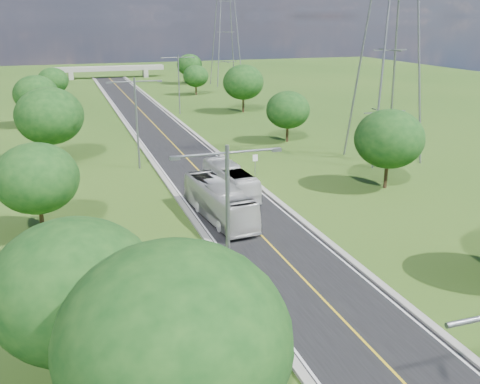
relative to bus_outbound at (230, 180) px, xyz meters
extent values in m
plane|color=#274B15|center=(-0.80, 26.99, -1.43)|extent=(260.00, 260.00, 0.00)
cube|color=black|center=(-0.80, 32.99, -1.40)|extent=(8.00, 150.00, 0.06)
cube|color=gray|center=(-5.05, 32.99, -1.32)|extent=(0.50, 150.00, 0.22)
cube|color=gray|center=(3.45, 32.99, -1.32)|extent=(0.50, 150.00, 0.22)
cylinder|color=slate|center=(4.40, 4.99, -0.23)|extent=(0.08, 0.08, 2.40)
cube|color=white|center=(4.40, 4.96, 0.57)|extent=(0.55, 0.04, 0.70)
cube|color=gray|center=(-10.80, 106.99, -0.43)|extent=(1.20, 3.00, 2.00)
cube|color=gray|center=(9.20, 106.99, -0.43)|extent=(1.20, 3.00, 2.00)
cube|color=gray|center=(-0.80, 106.99, 1.17)|extent=(30.00, 3.00, 1.20)
cylinder|color=slate|center=(-6.80, -21.01, 3.57)|extent=(0.22, 0.22, 10.00)
cylinder|color=slate|center=(-8.20, -21.01, 8.17)|extent=(2.80, 0.12, 0.12)
cylinder|color=slate|center=(-5.40, -21.01, 8.17)|extent=(2.80, 0.12, 0.12)
cube|color=slate|center=(-9.50, -21.01, 8.12)|extent=(0.50, 0.25, 0.18)
cube|color=slate|center=(-4.10, -21.01, 8.12)|extent=(0.50, 0.25, 0.18)
cylinder|color=slate|center=(-6.80, 11.99, 3.57)|extent=(0.22, 0.22, 10.00)
cylinder|color=slate|center=(-8.20, 11.99, 8.17)|extent=(2.80, 0.12, 0.12)
cylinder|color=slate|center=(-5.40, 11.99, 8.17)|extent=(2.80, 0.12, 0.12)
cube|color=slate|center=(-9.50, 11.99, 8.12)|extent=(0.50, 0.25, 0.18)
cube|color=slate|center=(-4.10, 11.99, 8.12)|extent=(0.50, 0.25, 0.18)
cylinder|color=slate|center=(5.20, 44.99, 3.57)|extent=(0.22, 0.22, 10.00)
cylinder|color=slate|center=(3.80, 44.99, 8.17)|extent=(2.80, 0.12, 0.12)
cylinder|color=slate|center=(6.60, 44.99, 8.17)|extent=(2.80, 0.12, 0.12)
cube|color=slate|center=(2.50, 44.99, 8.12)|extent=(0.50, 0.25, 0.18)
cube|color=slate|center=(7.90, 44.99, 8.12)|extent=(0.50, 0.25, 0.18)
cylinder|color=black|center=(-14.80, -25.01, 0.10)|extent=(0.36, 0.36, 3.06)
ellipsoid|color=#0E3611|center=(-14.80, -25.01, 3.84)|extent=(7.14, 7.14, 6.07)
cylinder|color=black|center=(-16.80, -5.01, -0.08)|extent=(0.36, 0.36, 2.70)
ellipsoid|color=#0E3611|center=(-16.80, -5.01, 3.22)|extent=(6.30, 6.30, 5.36)
cylinder|color=black|center=(-15.80, 16.99, 0.19)|extent=(0.36, 0.36, 3.24)
ellipsoid|color=#0E3611|center=(-15.80, 16.99, 4.15)|extent=(7.56, 7.56, 6.43)
cylinder|color=black|center=(-17.80, 40.99, 0.01)|extent=(0.36, 0.36, 2.88)
ellipsoid|color=#0E3611|center=(-17.80, 40.99, 3.53)|extent=(6.72, 6.72, 5.71)
cylinder|color=black|center=(-15.30, 64.99, -0.17)|extent=(0.36, 0.36, 2.52)
ellipsoid|color=#0E3611|center=(-15.30, 64.99, 2.91)|extent=(5.88, 5.88, 5.00)
ellipsoid|color=#0E3611|center=(-11.80, -31.01, 4.46)|extent=(7.98, 7.98, 6.78)
cylinder|color=black|center=(15.20, -3.01, 0.01)|extent=(0.36, 0.36, 2.88)
ellipsoid|color=#0E3611|center=(15.20, -3.01, 3.53)|extent=(6.72, 6.72, 5.71)
cylinder|color=black|center=(14.20, 18.99, -0.17)|extent=(0.36, 0.36, 2.52)
ellipsoid|color=#0E3611|center=(14.20, 18.99, 2.91)|extent=(5.88, 5.88, 5.00)
cylinder|color=black|center=(16.20, 42.99, 0.10)|extent=(0.36, 0.36, 3.06)
ellipsoid|color=#0E3611|center=(16.20, 42.99, 3.84)|extent=(7.14, 7.14, 6.07)
cylinder|color=black|center=(13.70, 66.99, -0.26)|extent=(0.36, 0.36, 2.34)
ellipsoid|color=#0E3611|center=(13.70, 66.99, 2.60)|extent=(5.46, 5.46, 4.64)
cylinder|color=black|center=(17.20, 86.99, -0.08)|extent=(0.36, 0.36, 2.70)
ellipsoid|color=#0E3611|center=(17.20, 86.99, 3.22)|extent=(6.30, 6.30, 5.36)
imported|color=silver|center=(0.00, 0.00, 0.00)|extent=(2.83, 9.94, 2.74)
imported|color=beige|center=(-2.83, -5.91, 0.14)|extent=(3.55, 11.04, 3.02)
camera|label=1|loc=(-14.65, -46.22, 14.77)|focal=40.00mm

